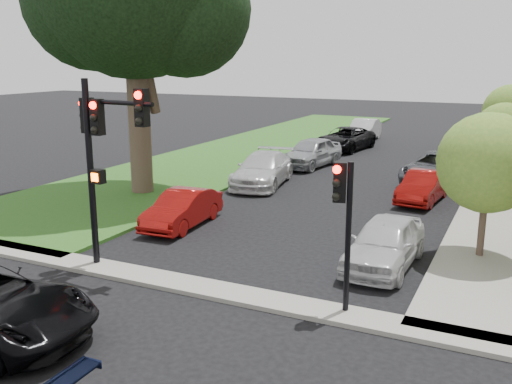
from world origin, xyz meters
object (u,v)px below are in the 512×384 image
at_px(small_tree_a, 488,163).
at_px(car_parked_0, 385,243).
at_px(car_parked_7, 311,152).
at_px(car_parked_9, 364,130).
at_px(car_parked_3, 457,153).
at_px(car_parked_4, 473,137).
at_px(traffic_signal_secondary, 344,209).
at_px(small_tree_b, 504,132).
at_px(traffic_signal_main, 101,140).
at_px(car_parked_2, 437,168).
at_px(car_parked_1, 423,187).
at_px(small_tree_c, 510,112).
at_px(car_parked_6, 263,169).
at_px(car_parked_8, 345,139).
at_px(car_parked_5, 182,209).

height_order(small_tree_a, car_parked_0, small_tree_a).
distance_m(car_parked_7, car_parked_9, 11.17).
bearing_deg(car_parked_3, car_parked_4, 81.84).
xyz_separation_m(traffic_signal_secondary, car_parked_3, (0.18, 21.21, -1.88)).
xyz_separation_m(small_tree_b, traffic_signal_main, (-9.58, -15.54, 1.06)).
xyz_separation_m(traffic_signal_main, car_parked_2, (6.78, 15.90, -2.97)).
bearing_deg(small_tree_b, car_parked_1, -126.41).
bearing_deg(small_tree_a, small_tree_c, 90.00).
height_order(traffic_signal_main, car_parked_1, traffic_signal_main).
bearing_deg(car_parked_1, small_tree_c, 80.55).
height_order(car_parked_1, car_parked_9, car_parked_9).
relative_size(traffic_signal_main, car_parked_7, 1.14).
distance_m(car_parked_6, car_parked_9, 16.56).
xyz_separation_m(small_tree_b, car_parked_7, (-9.72, 1.65, -1.84)).
bearing_deg(car_parked_0, car_parked_8, 111.70).
relative_size(car_parked_4, car_parked_6, 1.06).
distance_m(car_parked_2, car_parked_8, 10.38).
xyz_separation_m(traffic_signal_secondary, car_parked_2, (-0.14, 15.94, -1.82)).
bearing_deg(traffic_signal_main, car_parked_1, 59.98).
bearing_deg(car_parked_1, car_parked_0, -82.61).
xyz_separation_m(traffic_signal_main, car_parked_8, (-0.14, 23.64, -2.97)).
bearing_deg(car_parked_1, traffic_signal_main, -114.82).
distance_m(traffic_signal_main, traffic_signal_secondary, 7.02).
xyz_separation_m(traffic_signal_main, car_parked_4, (7.30, 27.77, -2.90)).
bearing_deg(car_parked_6, traffic_signal_secondary, -66.94).
relative_size(traffic_signal_main, car_parked_2, 1.02).
bearing_deg(small_tree_c, car_parked_1, -104.65).
bearing_deg(car_parked_8, car_parked_6, -84.77).
xyz_separation_m(car_parked_5, car_parked_8, (0.19, 19.21, 0.09)).
bearing_deg(car_parked_9, car_parked_3, -46.77).
distance_m(traffic_signal_secondary, car_parked_2, 16.05).
bearing_deg(car_parked_6, car_parked_3, 41.26).
distance_m(car_parked_2, car_parked_4, 11.88).
relative_size(small_tree_a, car_parked_8, 0.83).
xyz_separation_m(small_tree_c, traffic_signal_main, (-9.58, -22.36, 0.72)).
bearing_deg(car_parked_2, car_parked_5, -112.98).
relative_size(car_parked_2, car_parked_3, 1.33).
relative_size(traffic_signal_main, car_parked_6, 1.03).
height_order(traffic_signal_secondary, car_parked_5, traffic_signal_secondary).
distance_m(small_tree_c, car_parked_9, 11.65).
relative_size(car_parked_2, car_parked_8, 0.99).
distance_m(car_parked_1, car_parked_5, 10.26).
distance_m(small_tree_a, car_parked_9, 25.02).
bearing_deg(car_parked_4, car_parked_2, -88.80).
bearing_deg(small_tree_b, car_parked_0, -101.50).
xyz_separation_m(small_tree_b, car_parked_4, (-2.28, 12.23, -1.84)).
distance_m(small_tree_b, car_parked_1, 5.07).
relative_size(small_tree_a, car_parked_1, 1.13).
bearing_deg(car_parked_0, small_tree_c, 84.44).
height_order(car_parked_5, car_parked_8, car_parked_8).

